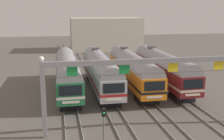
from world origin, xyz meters
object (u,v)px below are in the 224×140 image
Objects in this scene: commuter_train_maroon at (163,68)px; commuter_train_stainless at (101,70)px; commuter_train_orange at (132,69)px; catenary_gantry at (149,74)px; commuter_train_green at (67,71)px; yard_signal_mast at (104,120)px.

commuter_train_stainless is at bearing 180.00° from commuter_train_maroon.
commuter_train_stainless is 4.39m from commuter_train_orange.
commuter_train_maroon is (4.39, 0.00, 0.00)m from commuter_train_orange.
commuter_train_green is at bearing 116.01° from catenary_gantry.
commuter_train_stainless reaches higher than yard_signal_mast.
yard_signal_mast is at bearing -150.97° from catenary_gantry.
commuter_train_stainless is 8.78m from commuter_train_maroon.
catenary_gantry reaches higher than yard_signal_mast.
commuter_train_maroon is 0.98× the size of catenary_gantry.
catenary_gantry is (-6.59, -13.50, 2.45)m from commuter_train_maroon.
commuter_train_stainless is 1.00× the size of commuter_train_maroon.
yard_signal_mast is (-6.59, -15.94, -0.49)m from commuter_train_orange.
commuter_train_stainless and commuter_train_maroon have the same top height.
catenary_gantry reaches higher than commuter_train_stainless.
catenary_gantry is at bearing 29.03° from yard_signal_mast.
yard_signal_mast is at bearing -112.45° from commuter_train_orange.
commuter_train_green is at bearing 97.85° from yard_signal_mast.
commuter_train_maroon is at bearing 0.00° from commuter_train_orange.
commuter_train_orange is (8.78, 0.00, 0.00)m from commuter_train_green.
commuter_train_green is 13.17m from commuter_train_maroon.
yard_signal_mast is (-2.20, -15.94, -0.49)m from commuter_train_stainless.
commuter_train_green is 8.78m from commuter_train_orange.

